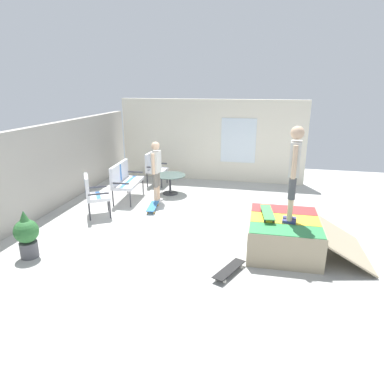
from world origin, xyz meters
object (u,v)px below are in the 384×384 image
Objects in this scene: skate_ramp at (285,235)px; patio_bench at (124,178)px; patio_chair_near_house at (153,166)px; skateboard_spare at (229,270)px; skateboard_on_ramp at (267,212)px; patio_chair_by_wall at (93,192)px; skateboard_by_bench at (153,206)px; person_skater at (294,167)px; potted_plant at (27,234)px; patio_table at (170,180)px; person_watching at (156,168)px.

patio_bench is at bearing 63.06° from skate_ramp.
patio_chair_near_house reaches higher than skateboard_spare.
patio_chair_near_house is 5.65m from skateboard_spare.
patio_chair_by_wall is at bearing 79.01° from skateboard_on_ramp.
skateboard_by_bench is 3.49m from skateboard_spare.
person_skater is at bearing -109.68° from skateboard_on_ramp.
person_skater is at bearing -75.53° from potted_plant.
skate_ramp is at bearing -74.15° from potted_plant.
patio_table is 4.55m from person_skater.
patio_bench is at bearing 168.26° from patio_chair_near_house.
patio_chair_near_house is 1.11× the size of potted_plant.
patio_bench is at bearing 59.68° from skateboard_by_bench.
patio_bench is 1.57m from patio_chair_near_house.
person_watching is 1.07m from skateboard_by_bench.
skateboard_on_ramp is (-0.79, -4.08, 0.12)m from patio_chair_by_wall.
patio_table is 1.39m from skateboard_by_bench.
patio_chair_by_wall is at bearing 147.79° from patio_table.
skateboard_spare is at bearing -148.20° from patio_chair_near_house.
patio_table reaches higher than skateboard_by_bench.
potted_plant is (-5.00, 0.73, -0.15)m from patio_chair_near_house.
patio_chair_by_wall is at bearing -4.96° from potted_plant.
person_skater reaches higher than patio_chair_near_house.
person_skater is at bearing -133.51° from patio_table.
skateboard_on_ramp is at bearing -72.48° from potted_plant.
patio_table is 0.55× the size of person_watching.
skate_ramp is at bearing -116.94° from patio_bench.
person_watching reaches higher than skateboard_by_bench.
patio_chair_near_house is 1.25× the size of skateboard_on_ramp.
patio_chair_near_house is (1.54, -0.32, -0.00)m from patio_bench.
skate_ramp is 2.14× the size of patio_chair_near_house.
patio_chair_near_house is 1.24× the size of skateboard_by_bench.
patio_chair_near_house is 0.58× the size of person_skater.
person_skater reaches higher than skateboard_spare.
patio_bench is at bearing -6.74° from potted_plant.
patio_chair_near_house is 1.25× the size of skateboard_spare.
skateboard_spare is at bearing 135.37° from person_skater.
skateboard_on_ramp is (0.14, 0.40, -0.94)m from person_skater.
patio_table is at bearing -19.51° from potted_plant.
person_watching is 3.76m from potted_plant.
patio_bench is 1.34m from patio_table.
person_watching reaches higher than skate_ramp.
skate_ramp reaches higher than skateboard_by_bench.
skateboard_on_ramp is (0.03, 0.36, 0.41)m from skate_ramp.
skate_ramp is 2.67× the size of skateboard_on_ramp.
skateboard_by_bench is at bearing 61.90° from skateboard_on_ramp.
person_skater is (-2.28, -3.33, 0.73)m from person_watching.
potted_plant is (-1.35, 4.26, -0.27)m from skateboard_on_ramp.
patio_chair_near_house reaches higher than patio_table.
person_watching is 4.12m from skateboard_spare.
skateboard_by_bench is 1.00× the size of skateboard_on_ramp.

